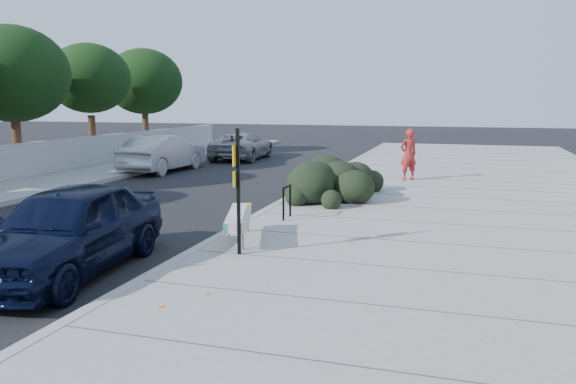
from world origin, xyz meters
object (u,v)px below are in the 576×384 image
Objects in this scene: sign_post at (238,183)px; pedestrian at (408,154)px; bench at (239,218)px; wagon_silver at (164,153)px; bike_rack at (287,199)px; sedan_navy at (68,229)px; suv_silver at (242,146)px.

sign_post reaches higher than pedestrian.
wagon_silver is (-8.10, 11.18, 0.16)m from bench.
pedestrian is (2.62, 10.54, 0.47)m from bench.
pedestrian is at bearing 78.17° from sign_post.
pedestrian reaches higher than bike_rack.
sign_post is 1.27× the size of pedestrian.
bench is 1.40m from sign_post.
wagon_silver is 10.74m from pedestrian.
sign_post reaches higher than bench.
sedan_navy is at bearing 32.06° from pedestrian.
pedestrian reaches higher than sedan_navy.
bike_rack is 5.72m from sedan_navy.
sedan_navy reaches higher than wagon_silver.
sedan_navy is at bearing -150.37° from sign_post.
wagon_silver is (-8.49, 12.18, -0.74)m from sign_post.
sign_post is 19.50m from suv_silver.
bike_rack is 16.24m from suv_silver.
sedan_navy is (-2.69, -1.59, -0.73)m from sign_post.
pedestrian is (10.72, -0.64, 0.30)m from wagon_silver.
sedan_navy is (-2.61, -5.09, 0.16)m from bike_rack.
pedestrian is at bearing 178.48° from wagon_silver.
sign_post is at bearing -86.08° from bench.
sign_post is 11.76m from pedestrian.
bike_rack is at bearing 136.00° from wagon_silver.
bench is 2.53× the size of bike_rack.
wagon_silver is at bearing 135.86° from bike_rack.
sedan_navy is 14.02m from pedestrian.
sedan_navy is 0.94× the size of suv_silver.
wagon_silver is 2.55× the size of pedestrian.
sign_post is 0.51× the size of sedan_navy.
sign_post reaches higher than wagon_silver.
pedestrian is (2.23, 11.54, -0.44)m from sign_post.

